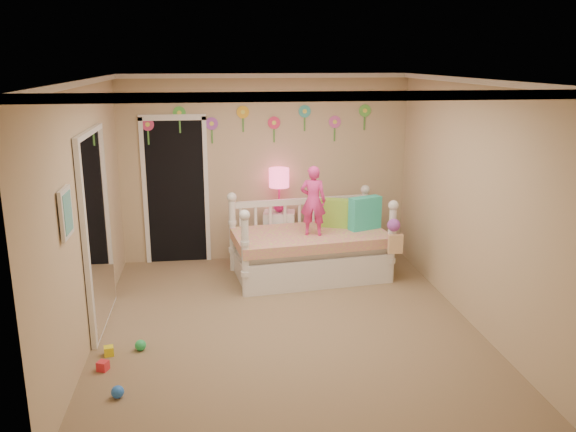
{
  "coord_description": "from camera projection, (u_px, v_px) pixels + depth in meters",
  "views": [
    {
      "loc": [
        -0.75,
        -5.86,
        2.8
      ],
      "look_at": [
        0.1,
        0.6,
        1.05
      ],
      "focal_mm": 36.8,
      "sensor_mm": 36.0,
      "label": 1
    }
  ],
  "objects": [
    {
      "name": "wall_picture",
      "position": [
        66.0,
        213.0,
        4.92
      ],
      "size": [
        0.05,
        0.34,
        0.42
      ],
      "primitive_type": "cube",
      "color": "white",
      "rests_on": "left_wall"
    },
    {
      "name": "ceiling",
      "position": [
        286.0,
        79.0,
        5.76
      ],
      "size": [
        4.0,
        4.5,
        0.01
      ],
      "primitive_type": "cube",
      "color": "white",
      "rests_on": "floor"
    },
    {
      "name": "right_wall",
      "position": [
        470.0,
        202.0,
        6.35
      ],
      "size": [
        0.01,
        4.5,
        2.6
      ],
      "primitive_type": "cube",
      "color": "tan",
      "rests_on": "floor"
    },
    {
      "name": "closet_doorway",
      "position": [
        176.0,
        190.0,
        8.15
      ],
      "size": [
        0.9,
        0.04,
        2.07
      ],
      "primitive_type": "cube",
      "color": "black",
      "rests_on": "back_wall"
    },
    {
      "name": "hanging_bag",
      "position": [
        394.0,
        237.0,
        7.27
      ],
      "size": [
        0.2,
        0.16,
        0.36
      ],
      "primitive_type": null,
      "color": "beige",
      "rests_on": "daybed"
    },
    {
      "name": "flower_decals",
      "position": [
        259.0,
        123.0,
        8.06
      ],
      "size": [
        3.4,
        0.02,
        0.5
      ],
      "primitive_type": null,
      "color": "#B2668C",
      "rests_on": "back_wall"
    },
    {
      "name": "child",
      "position": [
        313.0,
        201.0,
        7.45
      ],
      "size": [
        0.38,
        0.3,
        0.9
      ],
      "primitive_type": "imported",
      "rotation": [
        0.0,
        0.0,
        2.85
      ],
      "color": "#F43797",
      "rests_on": "daybed"
    },
    {
      "name": "nightstand",
      "position": [
        279.0,
        236.0,
        8.34
      ],
      "size": [
        0.48,
        0.4,
        0.72
      ],
      "primitive_type": "cube",
      "rotation": [
        0.0,
        0.0,
        -0.17
      ],
      "color": "white",
      "rests_on": "floor"
    },
    {
      "name": "toy_scatter",
      "position": [
        112.0,
        364.0,
        5.46
      ],
      "size": [
        1.06,
        1.44,
        0.11
      ],
      "primitive_type": null,
      "rotation": [
        0.0,
        0.0,
        -0.22
      ],
      "color": "#996666",
      "rests_on": "floor"
    },
    {
      "name": "pillow_turquoise",
      "position": [
        365.0,
        213.0,
        7.77
      ],
      "size": [
        0.46,
        0.3,
        0.43
      ],
      "primitive_type": "cube",
      "rotation": [
        0.0,
        0.0,
        0.37
      ],
      "color": "#29CFA4",
      "rests_on": "daybed"
    },
    {
      "name": "daybed",
      "position": [
        310.0,
        237.0,
        7.7
      ],
      "size": [
        2.12,
        1.31,
        1.09
      ],
      "primitive_type": null,
      "rotation": [
        0.0,
        0.0,
        0.12
      ],
      "color": "white",
      "rests_on": "floor"
    },
    {
      "name": "mirror_closet",
      "position": [
        98.0,
        230.0,
        6.2
      ],
      "size": [
        0.07,
        1.3,
        2.1
      ],
      "primitive_type": "cube",
      "color": "white",
      "rests_on": "left_wall"
    },
    {
      "name": "left_wall",
      "position": [
        86.0,
        214.0,
        5.84
      ],
      "size": [
        0.01,
        4.5,
        2.6
      ],
      "primitive_type": "cube",
      "color": "tan",
      "rests_on": "floor"
    },
    {
      "name": "pillow_lime",
      "position": [
        335.0,
        213.0,
        7.88
      ],
      "size": [
        0.43,
        0.28,
        0.38
      ],
      "primitive_type": "cube",
      "rotation": [
        0.0,
        0.0,
        -0.36
      ],
      "color": "#96DE43",
      "rests_on": "daybed"
    },
    {
      "name": "back_wall",
      "position": [
        266.0,
        169.0,
        8.25
      ],
      "size": [
        4.0,
        0.01,
        2.6
      ],
      "primitive_type": "cube",
      "color": "tan",
      "rests_on": "floor"
    },
    {
      "name": "table_lamp",
      "position": [
        279.0,
        183.0,
        8.14
      ],
      "size": [
        0.28,
        0.28,
        0.61
      ],
      "color": "#E61E80",
      "rests_on": "nightstand"
    },
    {
      "name": "floor",
      "position": [
        286.0,
        323.0,
        6.43
      ],
      "size": [
        4.0,
        4.5,
        0.01
      ],
      "primitive_type": "cube",
      "color": "#7F684C",
      "rests_on": "ground"
    },
    {
      "name": "crown_molding",
      "position": [
        286.0,
        82.0,
        5.77
      ],
      "size": [
        4.0,
        4.5,
        0.06
      ],
      "primitive_type": null,
      "color": "white",
      "rests_on": "ceiling"
    }
  ]
}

